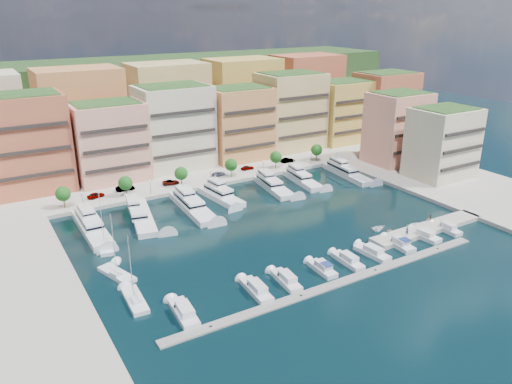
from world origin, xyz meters
TOP-DOWN VIEW (x-y plane):
  - ground at (0.00, 0.00)m, footprint 400.00×400.00m
  - north_quay at (0.00, 62.00)m, footprint 220.00×64.00m
  - east_quay at (62.00, -8.00)m, footprint 34.00×76.00m
  - hillside at (0.00, 110.00)m, footprint 240.00×40.00m
  - south_pontoon at (-3.00, -30.00)m, footprint 72.00×2.20m
  - finger_pier at (30.00, -22.00)m, footprint 32.00×5.00m
  - apartment_1 at (-44.00, 51.99)m, footprint 20.00×16.50m
  - apartment_2 at (-23.00, 49.99)m, footprint 20.00×15.50m
  - apartment_3 at (-2.00, 51.99)m, footprint 22.00×16.50m
  - apartment_4 at (20.00, 49.99)m, footprint 20.00×15.50m
  - apartment_5 at (42.00, 51.99)m, footprint 22.00×16.50m
  - apartment_6 at (64.00, 49.99)m, footprint 20.00×15.50m
  - apartment_7 at (84.00, 47.99)m, footprint 22.00×16.50m
  - apartment_east_a at (62.00, 19.99)m, footprint 18.00×14.50m
  - apartment_east_b at (62.00, 1.99)m, footprint 18.00×14.50m
  - backblock_1 at (-25.00, 74.00)m, footprint 26.00×18.00m
  - backblock_2 at (5.00, 74.00)m, footprint 26.00×18.00m
  - backblock_3 at (35.00, 74.00)m, footprint 26.00×18.00m
  - backblock_4 at (65.00, 74.00)m, footprint 26.00×18.00m
  - tree_0 at (-40.00, 33.50)m, footprint 3.80×3.80m
  - tree_1 at (-24.00, 33.50)m, footprint 3.80×3.80m
  - tree_2 at (-8.00, 33.50)m, footprint 3.80×3.80m
  - tree_3 at (8.00, 33.50)m, footprint 3.80×3.80m
  - tree_4 at (24.00, 33.50)m, footprint 3.80×3.80m
  - tree_5 at (40.00, 33.50)m, footprint 3.80×3.80m
  - lamppost_0 at (-36.00, 31.20)m, footprint 0.30×0.30m
  - lamppost_1 at (-18.00, 31.20)m, footprint 0.30×0.30m
  - lamppost_2 at (0.00, 31.20)m, footprint 0.30×0.30m
  - lamppost_3 at (18.00, 31.20)m, footprint 0.30×0.30m
  - lamppost_4 at (36.00, 31.20)m, footprint 0.30×0.30m
  - yacht_0 at (-37.15, 18.45)m, footprint 5.01×23.09m
  - yacht_1 at (-25.10, 18.74)m, footprint 8.91×22.73m
  - yacht_2 at (-11.73, 18.44)m, footprint 6.35×23.31m
  - yacht_3 at (-2.18, 21.17)m, footprint 6.27×17.49m
  - yacht_4 at (14.22, 20.33)m, footprint 7.15×19.29m
  - yacht_5 at (24.87, 20.93)m, footprint 6.52×18.03m
  - yacht_6 at (40.36, 19.17)m, footprint 6.71×21.81m
  - cruiser_0 at (-32.28, -24.60)m, footprint 3.61×9.32m
  - cruiser_2 at (-18.09, -24.60)m, footprint 3.29×9.24m
  - cruiser_3 at (-11.50, -24.59)m, footprint 3.40×8.68m
  - cruiser_4 at (-2.93, -24.60)m, footprint 2.87×7.40m
  - cruiser_5 at (3.60, -24.59)m, footprint 2.75×8.36m
  - cruiser_6 at (10.30, -24.59)m, footprint 3.44×8.47m
  - cruiser_7 at (18.21, -24.60)m, footprint 3.48×7.90m
  - cruiser_8 at (26.15, -24.58)m, footprint 3.45×7.62m
  - cruiser_9 at (33.56, -24.58)m, footprint 2.65×7.35m
  - sailboat_0 at (-38.08, -16.36)m, footprint 3.34×9.55m
  - sailboat_1 at (-38.17, -5.65)m, footprint 5.49×9.66m
  - sailboat_2 at (-36.66, 7.89)m, footprint 4.44×9.75m
  - tender_3 at (34.87, -18.17)m, footprint 1.45×1.27m
  - tender_0 at (20.69, -15.70)m, footprint 3.81×2.81m
  - tender_1 at (21.82, -18.02)m, footprint 1.70×1.59m
  - tender_2 at (29.15, -18.82)m, footprint 3.78×2.90m
  - car_0 at (-31.39, 36.44)m, footprint 4.88×2.76m
  - car_1 at (-23.02, 37.94)m, footprint 5.14×1.89m
  - car_2 at (-10.21, 36.33)m, footprint 5.27×3.35m
  - car_3 at (5.03, 36.15)m, footprint 4.93×2.91m
  - car_4 at (15.59, 36.88)m, footprint 4.27×1.85m
  - car_5 at (30.82, 36.91)m, footprint 4.80×1.86m
  - person_0 at (22.41, -22.66)m, footprint 0.66×0.80m
  - person_1 at (33.07, -20.00)m, footprint 1.01×0.99m

SIDE VIEW (x-z plane):
  - ground at x=0.00m, z-range 0.00..0.00m
  - north_quay at x=0.00m, z-range -1.00..1.00m
  - east_quay at x=62.00m, z-range -1.00..1.00m
  - hillside at x=0.00m, z-range -29.00..29.00m
  - south_pontoon at x=-3.00m, z-range -0.17..0.17m
  - finger_pier at x=30.00m, z-range -1.00..1.00m
  - sailboat_0 at x=-38.08m, z-range -6.29..6.91m
  - sailboat_1 at x=-38.17m, z-range -6.29..6.91m
  - sailboat_2 at x=-36.66m, z-range -6.29..6.91m
  - tender_2 at x=29.15m, z-range 0.00..0.73m
  - tender_3 at x=34.87m, z-range 0.00..0.73m
  - tender_1 at x=21.82m, z-range 0.00..0.73m
  - tender_0 at x=20.69m, z-range 0.00..0.76m
  - cruiser_0 at x=-32.28m, z-range -0.73..1.82m
  - cruiser_2 at x=-18.09m, z-range -0.73..1.82m
  - cruiser_3 at x=-11.50m, z-range -0.73..1.82m
  - cruiser_6 at x=10.30m, z-range -0.73..1.82m
  - cruiser_5 at x=3.60m, z-range -0.73..1.82m
  - cruiser_8 at x=26.15m, z-range -0.73..1.82m
  - cruiser_9 at x=33.56m, z-range -0.73..1.82m
  - cruiser_7 at x=18.21m, z-range -0.76..1.90m
  - cruiser_4 at x=-2.93m, z-range -0.76..1.90m
  - yacht_1 at x=-25.10m, z-range -2.56..4.74m
  - yacht_4 at x=14.22m, z-range -2.56..4.74m
  - yacht_2 at x=-11.73m, z-range -2.44..4.86m
  - yacht_0 at x=-37.15m, z-range -2.44..4.86m
  - yacht_6 at x=40.36m, z-range -2.44..4.86m
  - yacht_3 at x=-2.18m, z-range -2.44..4.86m
  - yacht_5 at x=24.87m, z-range -2.44..4.86m
  - car_3 at x=5.03m, z-range 1.00..2.34m
  - car_2 at x=-10.21m, z-range 1.00..2.35m
  - car_4 at x=15.59m, z-range 1.00..2.43m
  - car_5 at x=30.82m, z-range 1.00..2.56m
  - car_0 at x=-31.39m, z-range 1.00..2.57m
  - person_1 at x=33.07m, z-range 1.00..2.64m
  - car_1 at x=-23.02m, z-range 1.00..2.68m
  - person_0 at x=22.41m, z-range 1.00..2.90m
  - lamppost_0 at x=-36.00m, z-range 1.73..5.93m
  - lamppost_1 at x=-18.00m, z-range 1.73..5.93m
  - lamppost_2 at x=0.00m, z-range 1.73..5.93m
  - lamppost_3 at x=18.00m, z-range 1.73..5.93m
  - lamppost_4 at x=36.00m, z-range 1.73..5.93m
  - tree_0 at x=-40.00m, z-range 1.92..7.57m
  - tree_1 at x=-24.00m, z-range 1.92..7.57m
  - tree_2 at x=-8.00m, z-range 1.92..7.57m
  - tree_3 at x=8.00m, z-range 1.92..7.57m
  - tree_4 at x=24.00m, z-range 1.92..7.57m
  - tree_5 at x=40.00m, z-range 1.92..7.57m
  - apartment_east_b at x=62.00m, z-range 0.91..21.71m
  - apartment_east_a at x=62.00m, z-range 0.91..23.71m
  - apartment_2 at x=-23.00m, z-range 0.91..23.71m
  - apartment_6 at x=64.00m, z-range 0.91..23.71m
  - apartment_4 at x=20.00m, z-range 0.91..24.71m
  - apartment_7 at x=84.00m, z-range 0.91..25.71m
  - apartment_3 at x=-2.00m, z-range 0.91..26.71m
  - apartment_5 at x=42.00m, z-range 0.91..27.71m
  - apartment_1 at x=-44.00m, z-range 0.91..27.71m
  - backblock_1 at x=-25.00m, z-range 1.00..31.00m
  - backblock_2 at x=5.00m, z-range 1.00..31.00m
  - backblock_3 at x=35.00m, z-range 1.00..31.00m
  - backblock_4 at x=65.00m, z-range 1.00..31.00m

